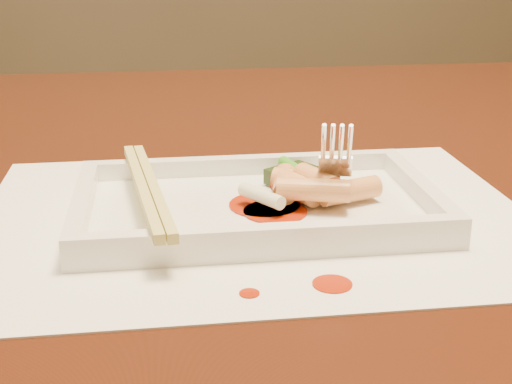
{
  "coord_description": "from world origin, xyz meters",
  "views": [
    {
      "loc": [
        0.03,
        -0.63,
        0.95
      ],
      "look_at": [
        0.09,
        -0.15,
        0.77
      ],
      "focal_mm": 50.0,
      "sensor_mm": 36.0,
      "label": 1
    }
  ],
  "objects": [
    {
      "name": "table",
      "position": [
        0.0,
        0.0,
        0.65
      ],
      "size": [
        1.4,
        0.9,
        0.75
      ],
      "color": "black",
      "rests_on": "ground"
    },
    {
      "name": "placemat",
      "position": [
        0.09,
        -0.15,
        0.75
      ],
      "size": [
        0.4,
        0.3,
        0.0
      ],
      "primitive_type": "cube",
      "color": "white",
      "rests_on": "table"
    },
    {
      "name": "sauce_splatter_a",
      "position": [
        0.12,
        -0.27,
        0.75
      ],
      "size": [
        0.02,
        0.02,
        0.0
      ],
      "primitive_type": "cylinder",
      "color": "#A21E04",
      "rests_on": "placemat"
    },
    {
      "name": "sauce_splatter_b",
      "position": [
        0.07,
        -0.27,
        0.75
      ],
      "size": [
        0.01,
        0.01,
        0.0
      ],
      "primitive_type": "cylinder",
      "color": "#A21E04",
      "rests_on": "placemat"
    },
    {
      "name": "plate_base",
      "position": [
        0.09,
        -0.15,
        0.76
      ],
      "size": [
        0.26,
        0.16,
        0.01
      ],
      "primitive_type": "cube",
      "color": "white",
      "rests_on": "placemat"
    },
    {
      "name": "plate_rim_far",
      "position": [
        0.09,
        -0.08,
        0.77
      ],
      "size": [
        0.26,
        0.01,
        0.01
      ],
      "primitive_type": "cube",
      "color": "white",
      "rests_on": "plate_base"
    },
    {
      "name": "plate_rim_near",
      "position": [
        0.09,
        -0.22,
        0.77
      ],
      "size": [
        0.26,
        0.01,
        0.01
      ],
      "primitive_type": "cube",
      "color": "white",
      "rests_on": "plate_base"
    },
    {
      "name": "plate_rim_left",
      "position": [
        -0.03,
        -0.15,
        0.77
      ],
      "size": [
        0.01,
        0.14,
        0.01
      ],
      "primitive_type": "cube",
      "color": "white",
      "rests_on": "plate_base"
    },
    {
      "name": "plate_rim_right",
      "position": [
        0.22,
        -0.15,
        0.77
      ],
      "size": [
        0.01,
        0.14,
        0.01
      ],
      "primitive_type": "cube",
      "color": "white",
      "rests_on": "plate_base"
    },
    {
      "name": "veg_piece",
      "position": [
        0.13,
        -0.11,
        0.77
      ],
      "size": [
        0.05,
        0.04,
        0.01
      ],
      "primitive_type": "cube",
      "rotation": [
        0.0,
        0.0,
        0.57
      ],
      "color": "black",
      "rests_on": "plate_base"
    },
    {
      "name": "scallion_white",
      "position": [
        0.09,
        -0.16,
        0.77
      ],
      "size": [
        0.03,
        0.04,
        0.01
      ],
      "primitive_type": "cylinder",
      "rotation": [
        1.57,
        0.0,
        0.6
      ],
      "color": "#EAEACC",
      "rests_on": "plate_base"
    },
    {
      "name": "scallion_green",
      "position": [
        0.13,
        -0.13,
        0.77
      ],
      "size": [
        0.03,
        0.08,
        0.01
      ],
      "primitive_type": "cylinder",
      "rotation": [
        1.57,
        0.0,
        0.28
      ],
      "color": "#339217",
      "rests_on": "plate_base"
    },
    {
      "name": "chopstick_a",
      "position": [
        0.01,
        -0.15,
        0.78
      ],
      "size": [
        0.03,
        0.19,
        0.01
      ],
      "primitive_type": "cube",
      "rotation": [
        0.0,
        0.0,
        0.13
      ],
      "color": "#CABD65",
      "rests_on": "plate_rim_near"
    },
    {
      "name": "chopstick_b",
      "position": [
        0.02,
        -0.15,
        0.78
      ],
      "size": [
        0.03,
        0.19,
        0.01
      ],
      "primitive_type": "cube",
      "rotation": [
        0.0,
        0.0,
        0.13
      ],
      "color": "#CABD65",
      "rests_on": "plate_rim_near"
    },
    {
      "name": "fork",
      "position": [
        0.16,
        -0.13,
        0.83
      ],
      "size": [
        0.09,
        0.1,
        0.14
      ],
      "primitive_type": null,
      "color": "silver",
      "rests_on": "plate_base"
    },
    {
      "name": "sauce_blob_0",
      "position": [
        0.1,
        -0.15,
        0.76
      ],
      "size": [
        0.05,
        0.05,
        0.0
      ],
      "primitive_type": "cylinder",
      "color": "#A21E04",
      "rests_on": "plate_base"
    },
    {
      "name": "sauce_blob_1",
      "position": [
        0.1,
        -0.17,
        0.76
      ],
      "size": [
        0.05,
        0.05,
        0.0
      ],
      "primitive_type": "cylinder",
      "color": "#A21E04",
      "rests_on": "plate_base"
    },
    {
      "name": "rice_cake_0",
      "position": [
        0.16,
        -0.16,
        0.77
      ],
      "size": [
        0.05,
        0.03,
        0.02
      ],
      "primitive_type": "cylinder",
      "rotation": [
        1.57,
        0.0,
        1.9
      ],
      "color": "#F1B670",
      "rests_on": "plate_base"
    },
    {
      "name": "rice_cake_1",
      "position": [
        0.12,
        -0.15,
        0.77
      ],
      "size": [
        0.04,
        0.04,
        0.02
      ],
      "primitive_type": "cylinder",
      "rotation": [
        1.57,
        0.0,
        0.52
      ],
      "color": "#F1B670",
      "rests_on": "plate_base"
    },
    {
      "name": "rice_cake_2",
      "position": [
        0.14,
        -0.15,
        0.78
      ],
      "size": [
        0.03,
        0.04,
        0.02
      ],
      "primitive_type": "cylinder",
      "rotation": [
        1.57,
        0.0,
        0.43
      ],
      "color": "#F1B670",
      "rests_on": "plate_base"
    },
    {
      "name": "rice_cake_3",
      "position": [
        0.12,
        -0.14,
        0.77
      ],
      "size": [
        0.03,
        0.05,
        0.02
      ],
      "primitive_type": "cylinder",
      "rotation": [
        1.57,
        0.0,
        2.96
      ],
      "color": "#F1B670",
      "rests_on": "plate_base"
    },
    {
      "name": "rice_cake_4",
      "position": [
        0.13,
        -0.14,
        0.77
      ],
      "size": [
        0.05,
        0.04,
        0.02
      ],
      "primitive_type": "cylinder",
      "rotation": [
        1.57,
        0.0,
        1.07
      ],
      "color": "#F1B670",
      "rests_on": "plate_base"
    },
    {
      "name": "rice_cake_5",
      "position": [
        0.13,
        -0.17,
        0.78
      ],
      "size": [
        0.05,
        0.03,
        0.02
      ],
      "primitive_type": "cylinder",
      "rotation": [
        1.57,
        0.0,
        1.32
      ],
      "color": "#F1B670",
      "rests_on": "plate_base"
    }
  ]
}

